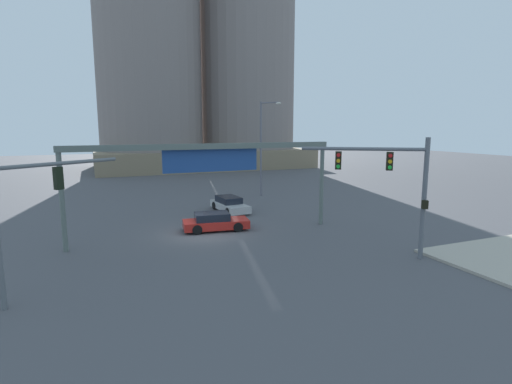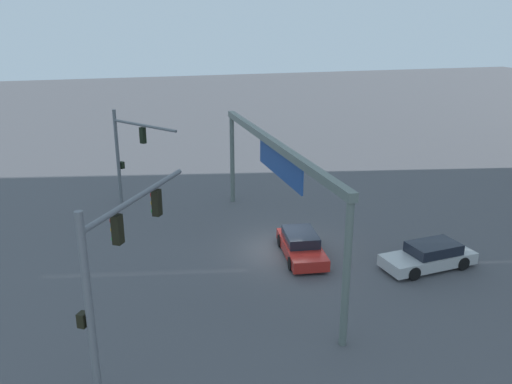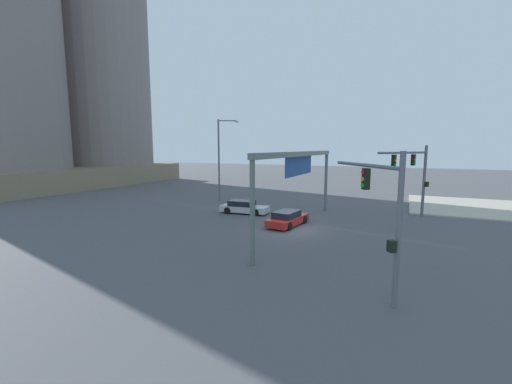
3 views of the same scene
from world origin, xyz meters
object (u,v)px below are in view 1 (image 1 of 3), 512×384
streetlamp_curved_arm (263,143)px  sedan_car_approaching (215,222)px  traffic_signal_near_corner (25,205)px  traffic_signal_opposite_side (395,178)px  sedan_car_waiting_far (230,204)px

streetlamp_curved_arm → sedan_car_approaching: size_ratio=2.06×
traffic_signal_near_corner → traffic_signal_opposite_side: size_ratio=0.95×
traffic_signal_opposite_side → sedan_car_waiting_far: size_ratio=1.36×
traffic_signal_near_corner → streetlamp_curved_arm: size_ratio=0.64×
sedan_car_approaching → streetlamp_curved_arm: bearing=61.2°
sedan_car_approaching → sedan_car_waiting_far: (2.89, 5.39, 0.00)m
traffic_signal_opposite_side → sedan_car_waiting_far: (-4.14, 14.35, -3.69)m
traffic_signal_near_corner → sedan_car_approaching: traffic_signal_near_corner is taller
traffic_signal_near_corner → streetlamp_curved_arm: bearing=10.3°
traffic_signal_near_corner → streetlamp_curved_arm: (18.29, 18.71, 1.47)m
streetlamp_curved_arm → sedan_car_waiting_far: (-5.50, -5.77, -4.77)m
traffic_signal_near_corner → traffic_signal_opposite_side: traffic_signal_opposite_side is taller
traffic_signal_near_corner → traffic_signal_opposite_side: 16.99m
traffic_signal_opposite_side → traffic_signal_near_corner: bearing=28.8°
traffic_signal_near_corner → streetlamp_curved_arm: streetlamp_curved_arm is taller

